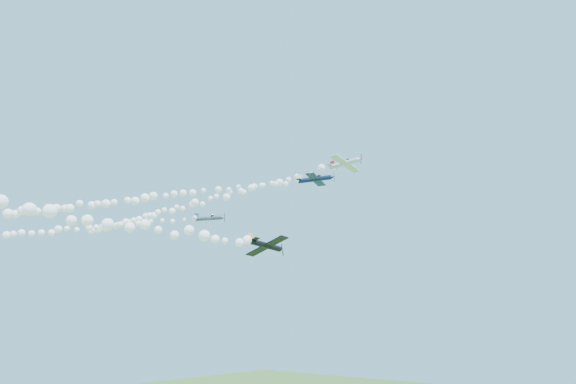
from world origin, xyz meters
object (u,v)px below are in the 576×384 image
Objects in this scene: plane_black at (266,245)px; plane_grey at (210,218)px; plane_white at (345,163)px; plane_navy at (316,179)px.

plane_grey is at bearing 65.70° from plane_black.
plane_grey is 1.07× the size of plane_black.
plane_white reaches higher than plane_grey.
plane_navy reaches higher than plane_grey.
plane_white is 39.23m from plane_grey.
plane_grey reaches higher than plane_black.
plane_navy is at bearing -158.60° from plane_white.
plane_white is 0.97× the size of plane_navy.
plane_black is at bearing -49.15° from plane_grey.
plane_navy reaches higher than plane_black.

